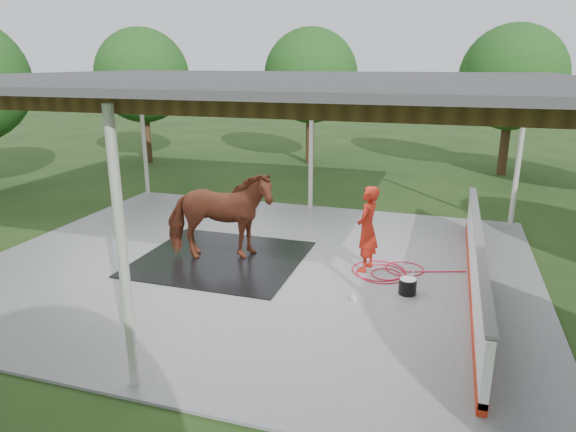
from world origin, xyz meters
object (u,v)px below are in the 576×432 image
(horse, at_px, (219,216))
(wash_bucket, at_px, (408,286))
(dasher_board, at_px, (476,264))
(handler, at_px, (367,229))

(horse, bearing_deg, wash_bucket, -118.24)
(dasher_board, bearing_deg, horse, -179.92)
(handler, distance_m, wash_bucket, 1.57)
(wash_bucket, bearing_deg, handler, 134.93)
(dasher_board, relative_size, handler, 4.31)
(handler, xyz_separation_m, wash_bucket, (0.97, -0.97, -0.77))
(dasher_board, relative_size, wash_bucket, 23.53)
(horse, relative_size, wash_bucket, 6.99)
(horse, bearing_deg, dasher_board, -110.23)
(wash_bucket, bearing_deg, horse, 172.06)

